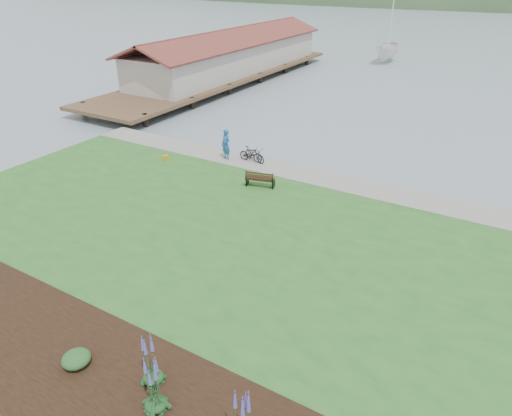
{
  "coord_description": "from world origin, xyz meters",
  "views": [
    {
      "loc": [
        8.7,
        -15.62,
        11.09
      ],
      "look_at": [
        -0.72,
        0.37,
        1.3
      ],
      "focal_mm": 32.0,
      "sensor_mm": 36.0,
      "label": 1
    }
  ],
  "objects": [
    {
      "name": "person",
      "position": [
        -6.55,
        6.57,
        1.54
      ],
      "size": [
        0.99,
        0.84,
        2.29
      ],
      "primitive_type": "imported",
      "rotation": [
        0.0,
        0.0,
        -0.39
      ],
      "color": "#225C9B",
      "rests_on": "lawn"
    },
    {
      "name": "bicycle_a",
      "position": [
        -4.84,
        7.2,
        0.86
      ],
      "size": [
        1.15,
        1.86,
        0.92
      ],
      "primitive_type": "imported",
      "rotation": [
        0.0,
        0.0,
        1.24
      ],
      "color": "black",
      "rests_on": "lawn"
    },
    {
      "name": "pier_pavilion",
      "position": [
        -20.0,
        27.52,
        2.64
      ],
      "size": [
        8.0,
        36.0,
        5.4
      ],
      "color": "#4C3826",
      "rests_on": "ground"
    },
    {
      "name": "pannier",
      "position": [
        -9.7,
        4.49,
        0.57
      ],
      "size": [
        0.32,
        0.38,
        0.34
      ],
      "primitive_type": "cube",
      "rotation": [
        0.0,
        0.0,
        -0.43
      ],
      "color": "#C78717",
      "rests_on": "lawn"
    },
    {
      "name": "ground",
      "position": [
        0.0,
        0.0,
        0.0
      ],
      "size": [
        600.0,
        600.0,
        0.0
      ],
      "primitive_type": "plane",
      "color": "gray",
      "rests_on": "ground"
    },
    {
      "name": "echium_4",
      "position": [
        1.38,
        -9.05,
        1.32
      ],
      "size": [
        0.62,
        0.62,
        2.16
      ],
      "color": "#153C1B",
      "rests_on": "garden_bed"
    },
    {
      "name": "echium_0",
      "position": [
        2.06,
        -9.72,
        1.29
      ],
      "size": [
        0.62,
        0.62,
        2.09
      ],
      "color": "#153C1B",
      "rests_on": "garden_bed"
    },
    {
      "name": "park_bench",
      "position": [
        -2.68,
        4.11,
        0.88
      ],
      "size": [
        1.65,
        1.01,
        0.96
      ],
      "rotation": [
        0.0,
        0.0,
        0.27
      ],
      "color": "black",
      "rests_on": "lawn"
    },
    {
      "name": "sailboat",
      "position": [
        -8.15,
        46.96,
        0.0
      ],
      "size": [
        11.54,
        11.73,
        28.97
      ],
      "primitive_type": "imported",
      "rotation": [
        0.0,
        0.0,
        0.05
      ],
      "color": "silver",
      "rests_on": "ground"
    },
    {
      "name": "shrub_0",
      "position": [
        -1.06,
        -9.74,
        0.66
      ],
      "size": [
        0.87,
        0.87,
        0.43
      ],
      "primitive_type": "ellipsoid",
      "color": "#1E4C21",
      "rests_on": "garden_bed"
    },
    {
      "name": "bicycle_b",
      "position": [
        -5.03,
        7.05,
        0.88
      ],
      "size": [
        0.47,
        1.59,
        0.96
      ],
      "primitive_type": "imported",
      "rotation": [
        0.0,
        0.0,
        1.58
      ],
      "color": "black",
      "rests_on": "lawn"
    },
    {
      "name": "lawn",
      "position": [
        0.0,
        -2.0,
        0.2
      ],
      "size": [
        34.0,
        20.0,
        0.4
      ],
      "primitive_type": "cube",
      "color": "#255E21",
      "rests_on": "ground"
    },
    {
      "name": "shoreline_path",
      "position": [
        0.0,
        6.9,
        0.42
      ],
      "size": [
        34.0,
        2.2,
        0.03
      ],
      "primitive_type": "cube",
      "color": "gray",
      "rests_on": "lawn"
    }
  ]
}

